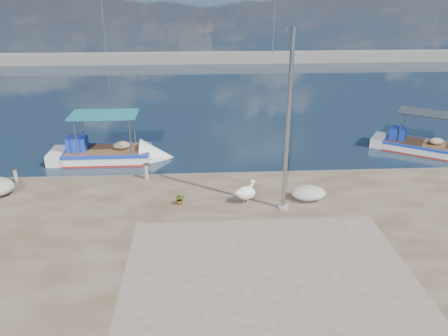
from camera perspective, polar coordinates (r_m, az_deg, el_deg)
ground at (r=16.59m, az=0.76°, el=-9.27°), size 1400.00×1400.00×0.00m
quay_patch at (r=13.95m, az=5.89°, el=-13.90°), size 9.00×7.00×0.01m
breakwater at (r=54.64m, az=-2.25°, el=14.20°), size 120.00×2.20×7.50m
boat_left at (r=24.50m, az=-15.01°, el=1.54°), size 6.30×2.16×3.03m
boat_right at (r=27.32m, az=24.31°, el=2.40°), size 5.66×4.62×2.68m
pelican at (r=17.86m, az=2.93°, el=-3.21°), size 1.08×0.67×1.02m
lamp_post at (r=16.58m, az=8.29°, el=4.98°), size 0.44×0.96×7.00m
bollard_near at (r=20.38m, az=-10.12°, el=-0.36°), size 0.25×0.25×0.76m
bollard_far at (r=21.92m, az=-25.59°, el=-0.80°), size 0.22×0.22×0.66m
potted_plant at (r=17.96m, az=-5.79°, el=-4.05°), size 0.49×0.45×0.46m
net_pile_d at (r=18.60m, az=10.94°, el=-3.23°), size 1.47×1.10×0.55m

